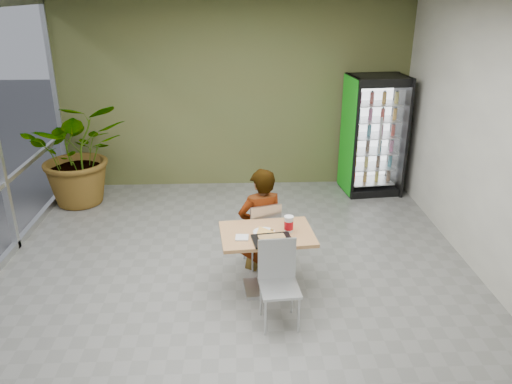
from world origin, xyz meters
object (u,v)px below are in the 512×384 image
chair_far (263,230)px  seated_woman (261,230)px  dining_table (267,249)px  chair_near (278,275)px  beverage_fridge (374,136)px  potted_plant (79,153)px  cafeteria_tray (272,240)px  soda_cup (289,224)px

chair_far → seated_woman: seated_woman is taller
dining_table → chair_near: 0.57m
chair_near → beverage_fridge: 4.09m
beverage_fridge → potted_plant: beverage_fridge is taller
beverage_fridge → seated_woman: bearing=-136.0°
cafeteria_tray → potted_plant: size_ratio=0.25×
soda_cup → seated_woman: bearing=117.7°
cafeteria_tray → chair_far: bearing=94.6°
seated_woman → potted_plant: (-2.83, 2.18, 0.35)m
beverage_fridge → dining_table: bearing=-129.9°
chair_near → soda_cup: size_ratio=4.80×
beverage_fridge → potted_plant: (-4.85, -0.30, -0.15)m
chair_near → cafeteria_tray: 0.42m
seated_woman → cafeteria_tray: bearing=79.3°
cafeteria_tray → potted_plant: (-2.91, 2.94, 0.09)m
chair_near → potted_plant: (-2.95, 3.30, 0.32)m
chair_near → soda_cup: (0.16, 0.57, 0.31)m
dining_table → potted_plant: (-2.87, 2.73, 0.32)m
seated_woman → cafeteria_tray: seated_woman is taller
dining_table → cafeteria_tray: 0.31m
beverage_fridge → chair_far: bearing=-135.2°
dining_table → seated_woman: seated_woman is taller
cafeteria_tray → potted_plant: 4.14m
chair_far → beverage_fridge: beverage_fridge is taller
chair_far → chair_near: chair_near is taller
seated_woman → potted_plant: 3.58m
dining_table → beverage_fridge: 3.65m
cafeteria_tray → potted_plant: bearing=134.7°
seated_woman → beverage_fridge: beverage_fridge is taller
seated_woman → beverage_fridge: bearing=-146.4°
seated_woman → soda_cup: (0.29, -0.54, 0.33)m
soda_cup → chair_near: bearing=-105.6°
chair_far → soda_cup: soda_cup is taller
chair_near → soda_cup: bearing=69.3°
dining_table → chair_far: (-0.01, 0.52, -0.02)m
seated_woman → chair_far: bearing=107.8°
potted_plant → cafeteria_tray: bearing=-45.3°
dining_table → soda_cup: 0.39m
chair_far → cafeteria_tray: chair_far is taller
dining_table → cafeteria_tray: (0.05, -0.21, 0.23)m
chair_far → dining_table: bearing=74.3°
soda_cup → cafeteria_tray: soda_cup is taller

